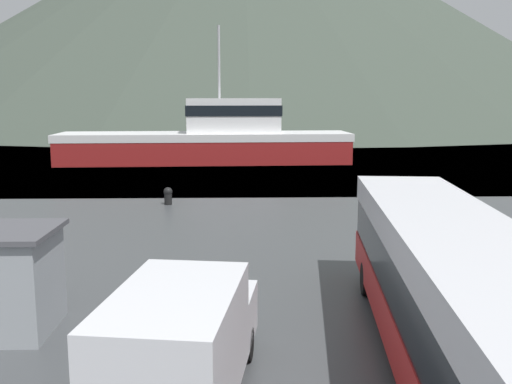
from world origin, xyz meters
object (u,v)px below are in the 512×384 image
small_boat (84,153)px  fishing_boat (211,139)px  tour_bus (450,288)px  delivery_van (183,341)px

small_boat → fishing_boat: bearing=108.3°
fishing_boat → tour_bus: bearing=-172.6°
delivery_van → fishing_boat: fishing_boat is taller
tour_bus → fishing_boat: fishing_boat is taller
fishing_boat → small_boat: bearing=70.0°
delivery_van → tour_bus: bearing=20.7°
fishing_boat → small_boat: fishing_boat is taller
fishing_boat → small_boat: size_ratio=3.52×
tour_bus → delivery_van: tour_bus is taller
tour_bus → small_boat: size_ratio=1.87×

